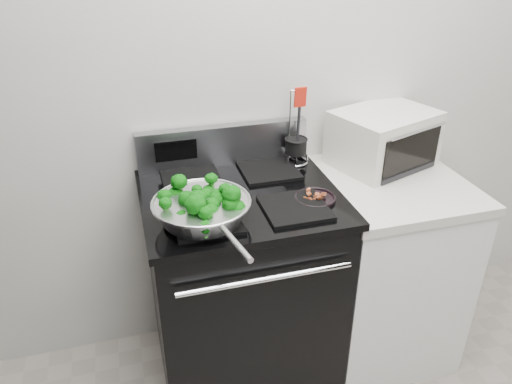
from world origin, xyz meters
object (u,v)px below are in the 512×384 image
object	(u,v)px
gas_range	(242,285)
utensil_holder	(296,150)
toaster_oven	(383,138)
bacon_plate	(315,196)
skillet	(202,209)

from	to	relation	value
gas_range	utensil_holder	xyz separation A→B (m)	(0.31, 0.22, 0.53)
utensil_holder	toaster_oven	bearing A→B (deg)	-9.68
bacon_plate	utensil_holder	bearing A→B (deg)	82.97
skillet	bacon_plate	size ratio (longest dim) A/B	3.48
gas_range	bacon_plate	bearing A→B (deg)	-24.90
bacon_plate	toaster_oven	xyz separation A→B (m)	(0.45, 0.29, 0.08)
utensil_holder	toaster_oven	distance (m)	0.41
gas_range	bacon_plate	distance (m)	0.56
gas_range	utensil_holder	bearing A→B (deg)	35.08
gas_range	utensil_holder	size ratio (longest dim) A/B	3.20
bacon_plate	gas_range	bearing A→B (deg)	155.10
utensil_holder	skillet	bearing A→B (deg)	-144.40
utensil_holder	toaster_oven	xyz separation A→B (m)	(0.40, -0.05, 0.03)
skillet	bacon_plate	xyz separation A→B (m)	(0.45, 0.04, -0.04)
skillet	toaster_oven	world-z (taller)	toaster_oven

